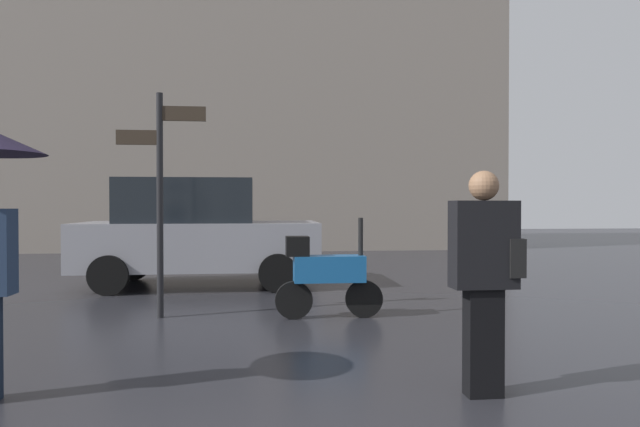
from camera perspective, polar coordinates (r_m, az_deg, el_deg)
pedestrian_with_bag at (r=4.39m, az=16.01°, el=-5.23°), size 0.51×0.24×1.64m
parked_scooter at (r=7.13m, az=0.56°, el=-5.92°), size 1.33×0.32×1.23m
parked_car_left at (r=10.16m, az=-12.10°, el=-1.80°), size 4.01×2.01×1.83m
street_signpost at (r=7.39m, az=-15.47°, el=3.10°), size 1.08×0.08×2.77m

